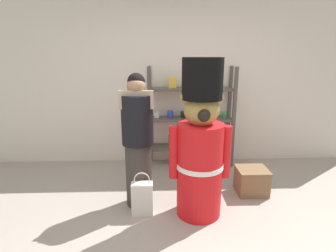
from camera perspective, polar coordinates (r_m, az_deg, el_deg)
ground_plane at (r=2.82m, az=2.55°, el=-23.65°), size 6.40×6.40×0.00m
back_wall at (r=4.42m, az=0.46°, el=8.99°), size 6.40×0.12×2.60m
merchandise_shelf at (r=4.32m, az=4.84°, el=2.08°), size 1.35×0.35×1.58m
teddy_bear_guard at (r=2.92m, az=6.82°, el=-4.22°), size 0.67×0.51×1.73m
person_shopper at (r=3.11m, az=-6.38°, el=-3.08°), size 0.38×0.36×1.56m
shopping_bag at (r=3.15m, az=-5.45°, el=-14.88°), size 0.24×0.13×0.50m
display_crate at (r=3.74m, az=17.23°, el=-10.98°), size 0.39×0.36×0.33m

